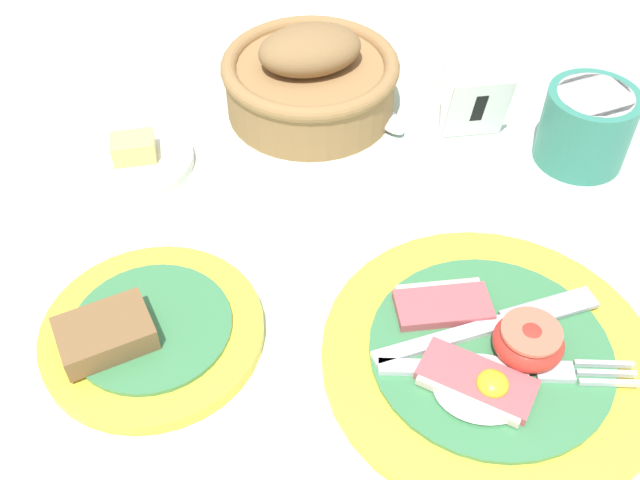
{
  "coord_description": "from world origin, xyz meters",
  "views": [
    {
      "loc": [
        -0.06,
        -0.35,
        0.47
      ],
      "look_at": [
        -0.06,
        0.08,
        0.02
      ],
      "focal_mm": 42.0,
      "sensor_mm": 36.0,
      "label": 1
    }
  ],
  "objects_px": {
    "breakfast_plate": "(490,355)",
    "bread_basket": "(310,78)",
    "butter_dish": "(136,158)",
    "sugar_cup": "(586,125)",
    "teaspoon_by_saucer": "(402,131)",
    "number_card": "(475,103)",
    "bread_plate": "(146,332)"
  },
  "relations": [
    {
      "from": "bread_basket",
      "to": "number_card",
      "type": "bearing_deg",
      "value": -13.56
    },
    {
      "from": "number_card",
      "to": "teaspoon_by_saucer",
      "type": "height_order",
      "value": "number_card"
    },
    {
      "from": "sugar_cup",
      "to": "butter_dish",
      "type": "xyz_separation_m",
      "value": [
        -0.43,
        -0.02,
        -0.03
      ]
    },
    {
      "from": "butter_dish",
      "to": "number_card",
      "type": "bearing_deg",
      "value": 9.07
    },
    {
      "from": "bread_plate",
      "to": "sugar_cup",
      "type": "bearing_deg",
      "value": 30.37
    },
    {
      "from": "bread_basket",
      "to": "number_card",
      "type": "xyz_separation_m",
      "value": [
        0.16,
        -0.04,
        -0.0
      ]
    },
    {
      "from": "teaspoon_by_saucer",
      "to": "bread_basket",
      "type": "bearing_deg",
      "value": 34.55
    },
    {
      "from": "bread_plate",
      "to": "teaspoon_by_saucer",
      "type": "distance_m",
      "value": 0.33
    },
    {
      "from": "number_card",
      "to": "bread_basket",
      "type": "bearing_deg",
      "value": 158.18
    },
    {
      "from": "number_card",
      "to": "breakfast_plate",
      "type": "bearing_deg",
      "value": -102.52
    },
    {
      "from": "butter_dish",
      "to": "teaspoon_by_saucer",
      "type": "bearing_deg",
      "value": 10.73
    },
    {
      "from": "breakfast_plate",
      "to": "bread_basket",
      "type": "height_order",
      "value": "bread_basket"
    },
    {
      "from": "bread_basket",
      "to": "bread_plate",
      "type": "bearing_deg",
      "value": -111.86
    },
    {
      "from": "bread_plate",
      "to": "butter_dish",
      "type": "bearing_deg",
      "value": 102.54
    },
    {
      "from": "breakfast_plate",
      "to": "bread_basket",
      "type": "relative_size",
      "value": 1.4
    },
    {
      "from": "breakfast_plate",
      "to": "sugar_cup",
      "type": "height_order",
      "value": "sugar_cup"
    },
    {
      "from": "bread_basket",
      "to": "teaspoon_by_saucer",
      "type": "bearing_deg",
      "value": -24.31
    },
    {
      "from": "breakfast_plate",
      "to": "bread_plate",
      "type": "relative_size",
      "value": 1.47
    },
    {
      "from": "bread_plate",
      "to": "number_card",
      "type": "height_order",
      "value": "number_card"
    },
    {
      "from": "butter_dish",
      "to": "number_card",
      "type": "height_order",
      "value": "number_card"
    },
    {
      "from": "teaspoon_by_saucer",
      "to": "sugar_cup",
      "type": "bearing_deg",
      "value": -132.3
    },
    {
      "from": "butter_dish",
      "to": "bread_basket",
      "type": "bearing_deg",
      "value": 28.77
    },
    {
      "from": "butter_dish",
      "to": "sugar_cup",
      "type": "bearing_deg",
      "value": 2.13
    },
    {
      "from": "butter_dish",
      "to": "number_card",
      "type": "relative_size",
      "value": 1.5
    },
    {
      "from": "sugar_cup",
      "to": "butter_dish",
      "type": "height_order",
      "value": "sugar_cup"
    },
    {
      "from": "butter_dish",
      "to": "teaspoon_by_saucer",
      "type": "distance_m",
      "value": 0.26
    },
    {
      "from": "bread_basket",
      "to": "butter_dish",
      "type": "xyz_separation_m",
      "value": [
        -0.17,
        -0.09,
        -0.03
      ]
    },
    {
      "from": "sugar_cup",
      "to": "number_card",
      "type": "xyz_separation_m",
      "value": [
        -0.1,
        0.04,
        -0.0
      ]
    },
    {
      "from": "number_card",
      "to": "teaspoon_by_saucer",
      "type": "relative_size",
      "value": 0.42
    },
    {
      "from": "butter_dish",
      "to": "teaspoon_by_saucer",
      "type": "relative_size",
      "value": 0.63
    },
    {
      "from": "sugar_cup",
      "to": "teaspoon_by_saucer",
      "type": "bearing_deg",
      "value": 168.84
    },
    {
      "from": "butter_dish",
      "to": "teaspoon_by_saucer",
      "type": "xyz_separation_m",
      "value": [
        0.26,
        0.05,
        -0.0
      ]
    }
  ]
}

